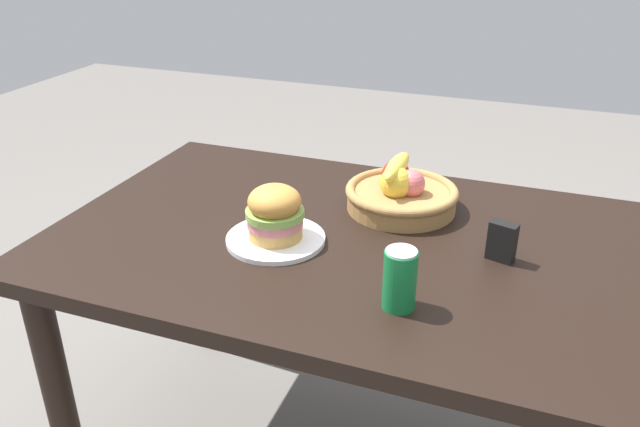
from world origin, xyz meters
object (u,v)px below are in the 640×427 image
fruit_basket (401,193)px  sandwich (275,212)px  soda_can (400,279)px  plate (276,239)px  napkin_holder (502,242)px

fruit_basket → sandwich: bearing=-129.8°
soda_can → fruit_basket: bearing=103.5°
plate → napkin_holder: (0.50, 0.10, 0.04)m
sandwich → soda_can: 0.37m
napkin_holder → plate: bearing=-153.0°
soda_can → napkin_holder: size_ratio=1.40×
sandwich → soda_can: sandwich is taller
soda_can → fruit_basket: size_ratio=0.43×
plate → fruit_basket: fruit_basket is taller
sandwich → fruit_basket: sandwich is taller
soda_can → napkin_holder: (0.17, 0.26, -0.02)m
fruit_basket → napkin_holder: bearing=-33.6°
fruit_basket → napkin_holder: 0.33m
plate → napkin_holder: napkin_holder is taller
plate → sandwich: size_ratio=1.71×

